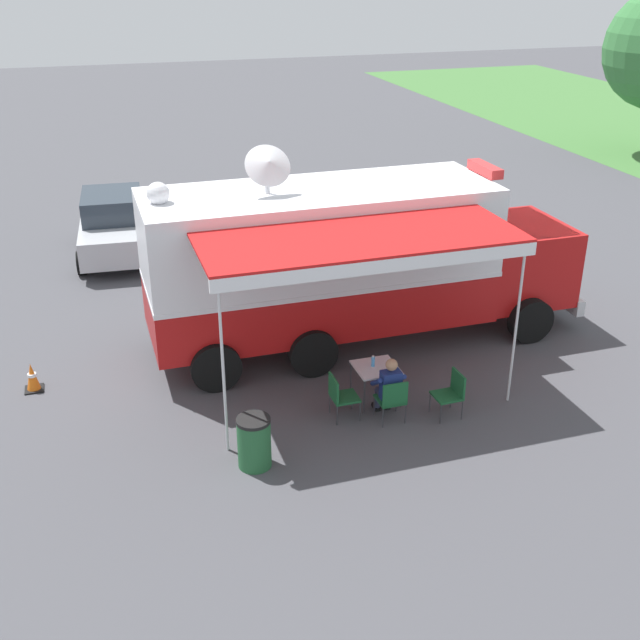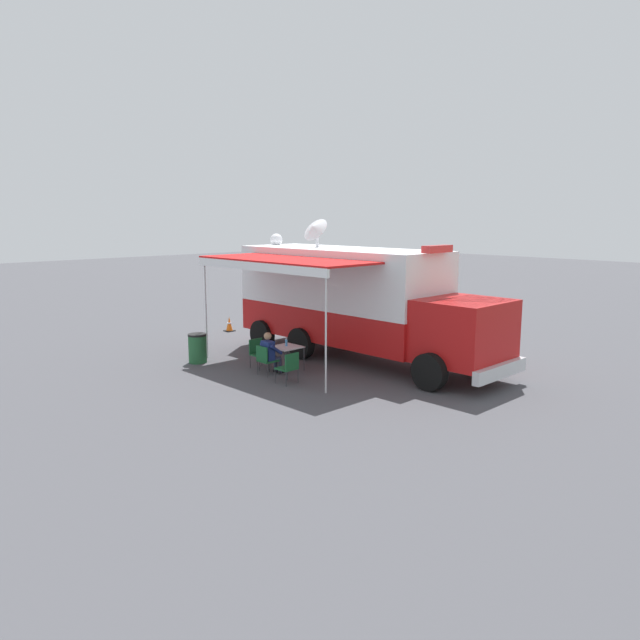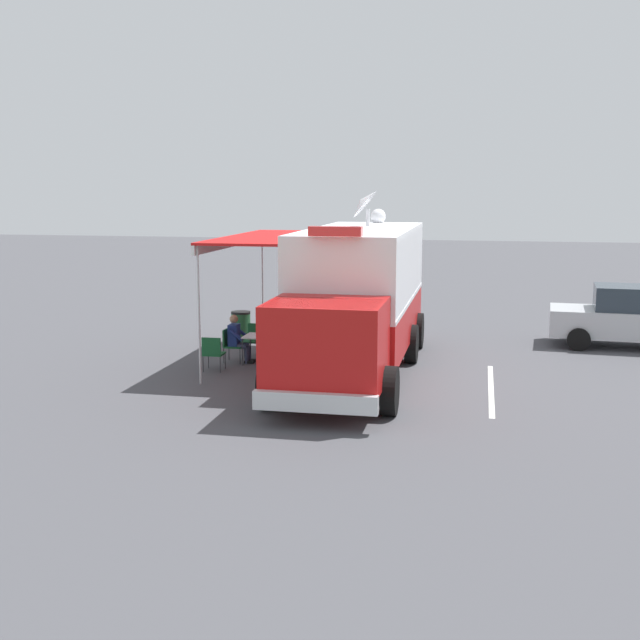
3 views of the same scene
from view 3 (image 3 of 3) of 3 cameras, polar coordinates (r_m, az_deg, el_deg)
The scene contains 12 objects.
ground_plane at distance 20.70m, azimuth 2.91°, elevation -3.20°, with size 100.00×100.00×0.00m, color #47474C.
lot_stripe at distance 18.65m, azimuth 12.04°, elevation -4.81°, with size 0.12×4.80×0.01m, color silver.
command_truck at distance 19.64m, azimuth 2.53°, elevation 1.87°, with size 4.89×9.50×4.53m.
folding_table at distance 20.82m, azimuth -4.27°, elevation -1.25°, with size 0.80×0.80×0.73m.
water_bottle at distance 20.82m, azimuth -4.11°, elevation -0.80°, with size 0.07×0.07×0.22m.
folding_chair_at_table at distance 21.07m, azimuth -6.37°, elevation -1.60°, with size 0.48×0.48×0.87m.
folding_chair_beside_table at distance 21.75m, azimuth -4.62°, elevation -1.22°, with size 0.48×0.48×0.87m.
folding_chair_spare_by_truck at distance 20.04m, azimuth -7.62°, elevation -2.20°, with size 0.50×0.50×0.87m.
seated_responder at distance 20.98m, azimuth -5.88°, elevation -1.25°, with size 0.66×0.55×1.25m.
trash_bin at distance 23.76m, azimuth -5.63°, elevation -0.47°, with size 0.57×0.57×0.91m.
traffic_cone at distance 26.47m, azimuth 4.43°, elevation 0.18°, with size 0.36×0.36×0.58m.
car_behind_truck at distance 24.42m, azimuth 21.03°, elevation 0.22°, with size 4.32×2.25×1.76m.
Camera 3 is at (-3.07, 19.97, 4.52)m, focal length 45.09 mm.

